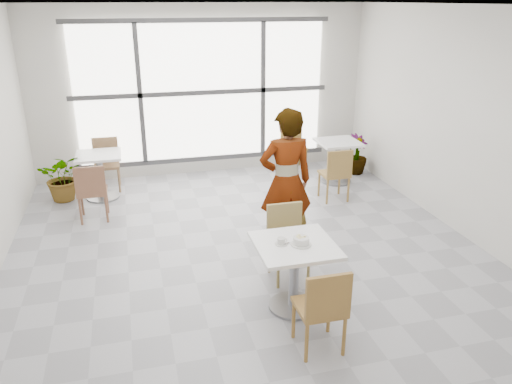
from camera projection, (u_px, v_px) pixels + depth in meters
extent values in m
plane|color=#9E9EA5|center=(250.00, 257.00, 6.31)|extent=(7.00, 7.00, 0.00)
plane|color=white|center=(249.00, 5.00, 5.22)|extent=(7.00, 7.00, 0.00)
plane|color=silver|center=(203.00, 92.00, 8.92)|extent=(6.00, 0.00, 6.00)
plane|color=silver|center=(410.00, 317.00, 2.61)|extent=(6.00, 0.00, 6.00)
plane|color=silver|center=(473.00, 127.00, 6.47)|extent=(0.00, 7.00, 7.00)
cube|color=white|center=(203.00, 92.00, 8.87)|extent=(4.40, 0.04, 2.40)
cube|color=#3F3F42|center=(203.00, 93.00, 8.84)|extent=(4.60, 0.05, 0.08)
cube|color=#3F3F42|center=(140.00, 95.00, 8.58)|extent=(0.08, 0.05, 2.40)
cube|color=#3F3F42|center=(263.00, 90.00, 9.10)|extent=(0.08, 0.05, 2.40)
cube|color=#3F3F42|center=(206.00, 158.00, 9.28)|extent=(4.60, 0.05, 0.08)
cube|color=#3F3F42|center=(201.00, 20.00, 8.40)|extent=(4.60, 0.05, 0.08)
cube|color=white|center=(295.00, 246.00, 5.03)|extent=(0.80, 0.80, 0.04)
cylinder|color=gray|center=(294.00, 278.00, 5.17)|extent=(0.10, 0.10, 0.71)
cylinder|color=gray|center=(293.00, 306.00, 5.29)|extent=(0.52, 0.52, 0.03)
cube|color=olive|center=(319.00, 307.00, 4.54)|extent=(0.42, 0.42, 0.04)
cube|color=olive|center=(329.00, 297.00, 4.29)|extent=(0.42, 0.04, 0.42)
cylinder|color=olive|center=(329.00, 314.00, 4.83)|extent=(0.04, 0.04, 0.41)
cylinder|color=olive|center=(344.00, 336.00, 4.51)|extent=(0.04, 0.04, 0.41)
cylinder|color=olive|center=(294.00, 319.00, 4.75)|extent=(0.04, 0.04, 0.41)
cylinder|color=olive|center=(307.00, 343.00, 4.42)|extent=(0.04, 0.04, 0.41)
cube|color=#A0884D|center=(289.00, 245.00, 5.69)|extent=(0.42, 0.42, 0.04)
cube|color=#A0884D|center=(284.00, 220.00, 5.78)|extent=(0.42, 0.04, 0.42)
cylinder|color=#A0884D|center=(278.00, 272.00, 5.57)|extent=(0.04, 0.04, 0.41)
cylinder|color=#A0884D|center=(269.00, 257.00, 5.89)|extent=(0.04, 0.04, 0.41)
cylinder|color=#A0884D|center=(308.00, 268.00, 5.65)|extent=(0.04, 0.04, 0.41)
cylinder|color=#A0884D|center=(298.00, 253.00, 5.98)|extent=(0.04, 0.04, 0.41)
cylinder|color=silver|center=(301.00, 244.00, 5.00)|extent=(0.21, 0.21, 0.01)
cylinder|color=silver|center=(301.00, 241.00, 4.98)|extent=(0.16, 0.16, 0.07)
torus|color=silver|center=(301.00, 238.00, 4.97)|extent=(0.16, 0.16, 0.01)
cylinder|color=tan|center=(301.00, 241.00, 4.99)|extent=(0.14, 0.14, 0.05)
cylinder|color=#EEE89A|center=(298.00, 237.00, 4.98)|extent=(0.03, 0.03, 0.02)
cylinder|color=#F7E99F|center=(302.00, 237.00, 4.99)|extent=(0.03, 0.03, 0.02)
cylinder|color=beige|center=(299.00, 235.00, 5.01)|extent=(0.03, 0.03, 0.02)
cylinder|color=beige|center=(299.00, 236.00, 5.01)|extent=(0.03, 0.03, 0.01)
cylinder|color=beige|center=(300.00, 238.00, 4.96)|extent=(0.03, 0.03, 0.02)
cylinder|color=beige|center=(304.00, 237.00, 4.99)|extent=(0.03, 0.03, 0.02)
cylinder|color=beige|center=(300.00, 238.00, 4.97)|extent=(0.03, 0.03, 0.02)
cylinder|color=beige|center=(305.00, 236.00, 4.99)|extent=(0.03, 0.03, 0.01)
cylinder|color=beige|center=(300.00, 238.00, 4.97)|extent=(0.03, 0.03, 0.02)
cylinder|color=beige|center=(302.00, 237.00, 4.98)|extent=(0.03, 0.03, 0.01)
cylinder|color=#F7E69F|center=(303.00, 238.00, 4.97)|extent=(0.03, 0.03, 0.02)
cylinder|color=silver|center=(281.00, 244.00, 5.01)|extent=(0.13, 0.13, 0.01)
cylinder|color=silver|center=(281.00, 241.00, 5.00)|extent=(0.08, 0.08, 0.06)
torus|color=silver|center=(285.00, 240.00, 5.01)|extent=(0.05, 0.01, 0.05)
cylinder|color=black|center=(281.00, 239.00, 4.99)|extent=(0.07, 0.07, 0.00)
cube|color=#AAABAE|center=(286.00, 244.00, 5.00)|extent=(0.09, 0.05, 0.00)
sphere|color=#AAABAE|center=(289.00, 242.00, 5.02)|extent=(0.02, 0.02, 0.02)
imported|color=black|center=(286.00, 182.00, 6.20)|extent=(0.68, 0.45, 1.86)
cube|color=white|center=(98.00, 155.00, 7.92)|extent=(0.70, 0.70, 0.04)
cylinder|color=gray|center=(101.00, 178.00, 8.06)|extent=(0.10, 0.10, 0.71)
cylinder|color=gray|center=(103.00, 197.00, 8.18)|extent=(0.52, 0.52, 0.03)
cube|color=white|center=(339.00, 142.00, 8.64)|extent=(0.70, 0.70, 0.04)
cylinder|color=gray|center=(337.00, 163.00, 8.78)|extent=(0.10, 0.10, 0.71)
cylinder|color=gray|center=(336.00, 181.00, 8.90)|extent=(0.52, 0.52, 0.03)
cube|color=brown|center=(92.00, 192.00, 7.26)|extent=(0.42, 0.42, 0.04)
cube|color=brown|center=(90.00, 181.00, 7.01)|extent=(0.42, 0.04, 0.42)
cylinder|color=brown|center=(107.00, 200.00, 7.55)|extent=(0.04, 0.04, 0.41)
cylinder|color=brown|center=(107.00, 209.00, 7.23)|extent=(0.04, 0.04, 0.41)
cylinder|color=brown|center=(82.00, 202.00, 7.47)|extent=(0.04, 0.04, 0.41)
cylinder|color=brown|center=(81.00, 212.00, 7.14)|extent=(0.04, 0.04, 0.41)
cube|color=#916B47|center=(107.00, 166.00, 8.40)|extent=(0.42, 0.42, 0.04)
cube|color=#916B47|center=(105.00, 149.00, 8.49)|extent=(0.42, 0.04, 0.42)
cylinder|color=#916B47|center=(97.00, 183.00, 8.27)|extent=(0.04, 0.04, 0.41)
cylinder|color=#916B47|center=(98.00, 176.00, 8.60)|extent=(0.04, 0.04, 0.41)
cylinder|color=#916B47|center=(119.00, 181.00, 8.36)|extent=(0.04, 0.04, 0.41)
cylinder|color=#916B47|center=(119.00, 174.00, 8.68)|extent=(0.04, 0.04, 0.41)
cube|color=olive|center=(334.00, 174.00, 7.99)|extent=(0.42, 0.42, 0.04)
cube|color=olive|center=(340.00, 164.00, 7.74)|extent=(0.42, 0.04, 0.42)
cylinder|color=olive|center=(339.00, 182.00, 8.28)|extent=(0.04, 0.04, 0.41)
cylinder|color=olive|center=(348.00, 190.00, 7.96)|extent=(0.04, 0.04, 0.41)
cylinder|color=olive|center=(319.00, 184.00, 8.20)|extent=(0.04, 0.04, 0.41)
cylinder|color=olive|center=(327.00, 192.00, 7.87)|extent=(0.04, 0.04, 0.41)
cube|color=olive|center=(294.00, 147.00, 9.43)|extent=(0.42, 0.42, 0.04)
cube|color=olive|center=(291.00, 133.00, 9.52)|extent=(0.42, 0.04, 0.42)
cylinder|color=olive|center=(288.00, 162.00, 9.31)|extent=(0.04, 0.04, 0.41)
cylinder|color=olive|center=(282.00, 157.00, 9.63)|extent=(0.04, 0.04, 0.41)
cylinder|color=olive|center=(306.00, 161.00, 9.39)|extent=(0.04, 0.04, 0.41)
cylinder|color=olive|center=(300.00, 155.00, 9.72)|extent=(0.04, 0.04, 0.41)
imported|color=#418343|center=(63.00, 177.00, 7.98)|extent=(0.72, 0.63, 0.78)
imported|color=#638849|center=(356.00, 154.00, 9.23)|extent=(0.53, 0.53, 0.73)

